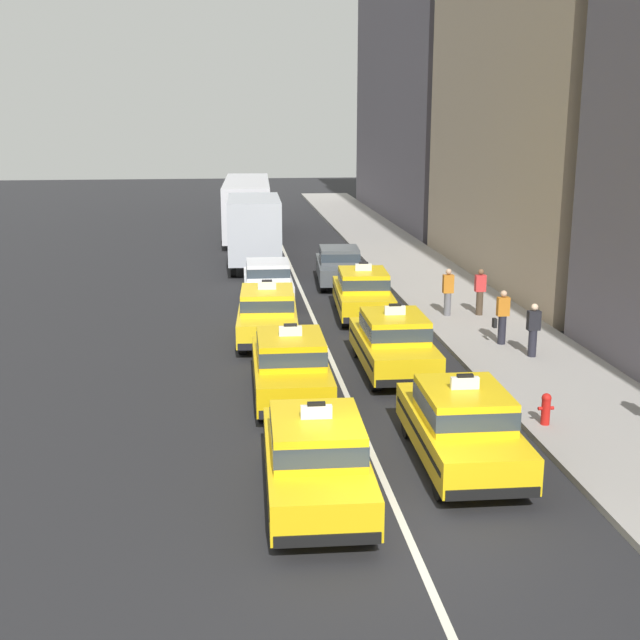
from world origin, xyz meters
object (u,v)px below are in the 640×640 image
at_px(pedestrian_far_corner, 533,330).
at_px(fire_hydrant, 546,408).
at_px(taxi_left_nearest, 316,457).
at_px(pedestrian_by_storefront, 502,317).
at_px(taxi_right_third, 363,292).
at_px(taxi_right_nearest, 462,424).
at_px(box_truck_left_fifth, 254,229).
at_px(taxi_right_second, 394,342).
at_px(taxi_left_third, 267,313).
at_px(pedestrian_mid_block, 480,292).
at_px(sedan_left_fourth, 268,280).
at_px(sedan_right_fourth, 339,265).
at_px(bus_left_sixth, 247,205).
at_px(taxi_left_second, 290,365).
at_px(pedestrian_trailing, 448,292).

height_order(pedestrian_far_corner, fire_hydrant, pedestrian_far_corner).
distance_m(taxi_left_nearest, pedestrian_by_storefront, 11.64).
bearing_deg(taxi_right_third, taxi_right_nearest, -90.32).
xyz_separation_m(box_truck_left_fifth, taxi_right_second, (3.21, -16.66, -0.90)).
distance_m(taxi_left_third, taxi_right_nearest, 10.53).
distance_m(pedestrian_mid_block, fire_hydrant, 10.47).
height_order(box_truck_left_fifth, pedestrian_by_storefront, box_truck_left_fifth).
distance_m(sedan_left_fourth, pedestrian_far_corner, 11.13).
height_order(taxi_left_third, box_truck_left_fifth, box_truck_left_fifth).
bearing_deg(taxi_right_second, pedestrian_far_corner, 8.05).
distance_m(taxi_right_second, sedan_right_fourth, 12.09).
bearing_deg(bus_left_sixth, sedan_left_fourth, -89.05).
xyz_separation_m(taxi_left_second, sedan_right_fourth, (3.10, 13.95, -0.03)).
bearing_deg(taxi_left_third, sedan_left_fourth, 86.99).
xyz_separation_m(sedan_left_fourth, pedestrian_trailing, (6.02, -3.39, 0.13)).
relative_size(box_truck_left_fifth, sedan_right_fourth, 1.59).
bearing_deg(taxi_left_nearest, taxi_left_third, 91.58).
bearing_deg(taxi_right_nearest, bus_left_sixth, 95.90).
bearing_deg(pedestrian_by_storefront, taxi_right_third, 128.02).
xyz_separation_m(sedan_left_fourth, taxi_right_nearest, (3.11, -15.39, 0.03)).
xyz_separation_m(bus_left_sixth, pedestrian_trailing, (6.31, -20.85, -0.84)).
relative_size(pedestrian_mid_block, pedestrian_by_storefront, 0.98).
xyz_separation_m(bus_left_sixth, sedan_right_fourth, (3.39, -14.51, -0.97)).
height_order(taxi_left_nearest, taxi_right_second, same).
bearing_deg(pedestrian_far_corner, fire_hydrant, -107.27).
height_order(sedan_left_fourth, pedestrian_by_storefront, pedestrian_by_storefront).
bearing_deg(pedestrian_trailing, pedestrian_far_corner, -77.73).
height_order(taxi_right_nearest, pedestrian_far_corner, taxi_right_nearest).
distance_m(sedan_left_fourth, taxi_right_second, 9.60).
bearing_deg(bus_left_sixth, pedestrian_by_storefront, -74.17).
distance_m(taxi_left_third, pedestrian_mid_block, 7.68).
distance_m(taxi_left_nearest, taxi_right_third, 14.38).
xyz_separation_m(taxi_right_nearest, pedestrian_trailing, (2.91, 12.00, 0.10)).
bearing_deg(taxi_right_third, bus_left_sixth, 99.77).
bearing_deg(taxi_left_third, box_truck_left_fifth, 89.78).
bearing_deg(taxi_right_second, taxi_left_second, -147.85).
relative_size(box_truck_left_fifth, taxi_right_nearest, 1.53).
relative_size(taxi_right_nearest, fire_hydrant, 6.29).
bearing_deg(fire_hydrant, pedestrian_mid_block, 81.07).
height_order(bus_left_sixth, taxi_right_nearest, bus_left_sixth).
relative_size(sedan_left_fourth, bus_left_sixth, 0.38).
bearing_deg(taxi_left_third, pedestrian_mid_block, 14.98).
bearing_deg(pedestrian_mid_block, box_truck_left_fifth, 123.90).
xyz_separation_m(taxi_right_nearest, taxi_right_second, (-0.14, 6.26, 0.00)).
distance_m(box_truck_left_fifth, bus_left_sixth, 9.94).
bearing_deg(bus_left_sixth, pedestrian_trailing, -73.17).
bearing_deg(pedestrian_far_corner, pedestrian_mid_block, 90.03).
bearing_deg(pedestrian_trailing, taxi_left_second, -128.32).
relative_size(taxi_left_nearest, pedestrian_by_storefront, 2.78).
xyz_separation_m(taxi_left_third, sedan_right_fourth, (3.39, 8.38, -0.03)).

